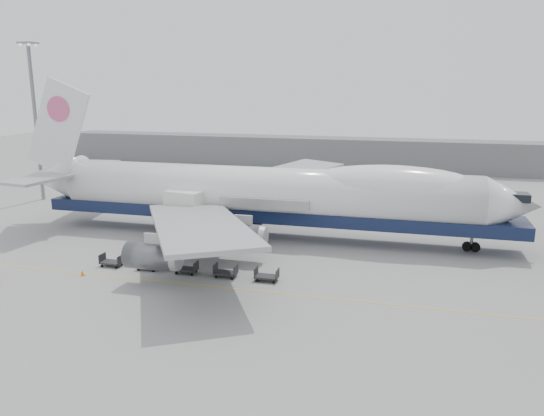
# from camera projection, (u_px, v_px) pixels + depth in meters

# --- Properties ---
(ground) EXTENTS (260.00, 260.00, 0.00)m
(ground) POSITION_uv_depth(u_px,v_px,m) (234.00, 266.00, 56.49)
(ground) COLOR gray
(ground) RESTS_ON ground
(apron_line) EXTENTS (60.00, 0.15, 0.01)m
(apron_line) POSITION_uv_depth(u_px,v_px,m) (214.00, 287.00, 50.84)
(apron_line) COLOR gold
(apron_line) RESTS_ON ground
(hangar) EXTENTS (110.00, 8.00, 7.00)m
(hangar) POSITION_uv_depth(u_px,v_px,m) (289.00, 152.00, 124.08)
(hangar) COLOR slate
(hangar) RESTS_ON ground
(floodlight_mast) EXTENTS (2.40, 2.40, 25.43)m
(floodlight_mast) POSITION_uv_depth(u_px,v_px,m) (35.00, 114.00, 86.18)
(floodlight_mast) COLOR slate
(floodlight_mast) RESTS_ON ground
(airliner) EXTENTS (67.00, 55.30, 19.98)m
(airliner) POSITION_uv_depth(u_px,v_px,m) (269.00, 193.00, 66.35)
(airliner) COLOR white
(airliner) RESTS_ON ground
(catering_truck) EXTENTS (5.41, 4.20, 6.10)m
(catering_truck) POSITION_uv_depth(u_px,v_px,m) (185.00, 212.00, 65.99)
(catering_truck) COLOR #171B46
(catering_truck) RESTS_ON ground
(traffic_cone) EXTENTS (0.41, 0.41, 0.60)m
(traffic_cone) POSITION_uv_depth(u_px,v_px,m) (82.00, 273.00, 53.72)
(traffic_cone) COLOR orange
(traffic_cone) RESTS_ON ground
(dolly_0) EXTENTS (2.30, 1.35, 1.30)m
(dolly_0) POSITION_uv_depth(u_px,v_px,m) (112.00, 261.00, 56.46)
(dolly_0) COLOR #2D2D30
(dolly_0) RESTS_ON ground
(dolly_1) EXTENTS (2.30, 1.35, 1.30)m
(dolly_1) POSITION_uv_depth(u_px,v_px,m) (148.00, 265.00, 55.40)
(dolly_1) COLOR #2D2D30
(dolly_1) RESTS_ON ground
(dolly_2) EXTENTS (2.30, 1.35, 1.30)m
(dolly_2) POSITION_uv_depth(u_px,v_px,m) (186.00, 268.00, 54.34)
(dolly_2) COLOR #2D2D30
(dolly_2) RESTS_ON ground
(dolly_3) EXTENTS (2.30, 1.35, 1.30)m
(dolly_3) POSITION_uv_depth(u_px,v_px,m) (226.00, 272.00, 53.29)
(dolly_3) COLOR #2D2D30
(dolly_3) RESTS_ON ground
(dolly_4) EXTENTS (2.30, 1.35, 1.30)m
(dolly_4) POSITION_uv_depth(u_px,v_px,m) (267.00, 276.00, 52.23)
(dolly_4) COLOR #2D2D30
(dolly_4) RESTS_ON ground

